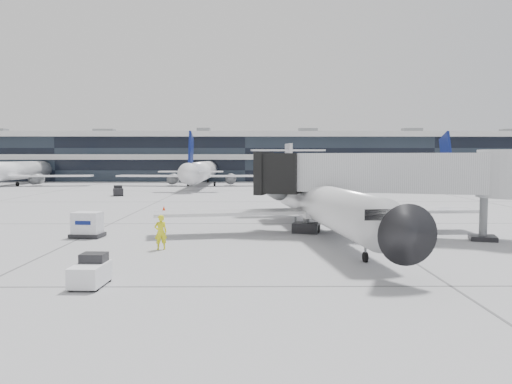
{
  "coord_description": "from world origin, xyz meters",
  "views": [
    {
      "loc": [
        1.59,
        -40.67,
        5.45
      ],
      "look_at": [
        1.9,
        0.08,
        2.6
      ],
      "focal_mm": 35.0,
      "sensor_mm": 36.0,
      "label": 1
    }
  ],
  "objects_px": {
    "baggage_tug": "(91,272)",
    "cargo_uld": "(87,225)",
    "regional_jet": "(319,201)",
    "jet_bridge": "(404,174)",
    "ramp_worker": "(161,232)"
  },
  "relations": [
    {
      "from": "regional_jet",
      "to": "ramp_worker",
      "type": "height_order",
      "value": "regional_jet"
    },
    {
      "from": "ramp_worker",
      "to": "jet_bridge",
      "type": "bearing_deg",
      "value": 174.4
    },
    {
      "from": "jet_bridge",
      "to": "ramp_worker",
      "type": "xyz_separation_m",
      "value": [
        -15.72,
        -4.61,
        -3.29
      ]
    },
    {
      "from": "ramp_worker",
      "to": "baggage_tug",
      "type": "height_order",
      "value": "ramp_worker"
    },
    {
      "from": "regional_jet",
      "to": "cargo_uld",
      "type": "relative_size",
      "value": 13.11
    },
    {
      "from": "ramp_worker",
      "to": "baggage_tug",
      "type": "xyz_separation_m",
      "value": [
        -1.44,
        -8.35,
        -0.44
      ]
    },
    {
      "from": "jet_bridge",
      "to": "baggage_tug",
      "type": "relative_size",
      "value": 8.48
    },
    {
      "from": "jet_bridge",
      "to": "cargo_uld",
      "type": "height_order",
      "value": "jet_bridge"
    },
    {
      "from": "baggage_tug",
      "to": "ramp_worker",
      "type": "bearing_deg",
      "value": 83.24
    },
    {
      "from": "regional_jet",
      "to": "jet_bridge",
      "type": "distance_m",
      "value": 6.16
    },
    {
      "from": "jet_bridge",
      "to": "ramp_worker",
      "type": "distance_m",
      "value": 16.71
    },
    {
      "from": "regional_jet",
      "to": "jet_bridge",
      "type": "bearing_deg",
      "value": -23.58
    },
    {
      "from": "regional_jet",
      "to": "ramp_worker",
      "type": "distance_m",
      "value": 12.04
    },
    {
      "from": "jet_bridge",
      "to": "cargo_uld",
      "type": "distance_m",
      "value": 21.81
    },
    {
      "from": "baggage_tug",
      "to": "cargo_uld",
      "type": "bearing_deg",
      "value": 111.83
    }
  ]
}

